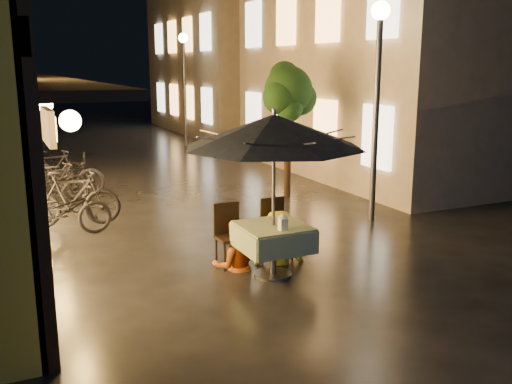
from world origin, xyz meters
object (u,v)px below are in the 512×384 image
person_yellow (279,213)px  cafe_table (273,238)px  person_orange (235,221)px  patio_umbrella (274,131)px  bicycle_0 (61,212)px  table_lantern (283,221)px  streetlamp_near (378,72)px

person_yellow → cafe_table: bearing=69.8°
person_orange → person_yellow: 0.73m
cafe_table → patio_umbrella: patio_umbrella is taller
bicycle_0 → table_lantern: bearing=-148.9°
streetlamp_near → cafe_table: streetlamp_near is taller
table_lantern → cafe_table: bearing=90.0°
cafe_table → person_yellow: person_yellow is taller
person_yellow → bicycle_0: (-2.96, 2.81, -0.33)m
person_orange → bicycle_0: 3.56m
patio_umbrella → person_orange: patio_umbrella is taller
streetlamp_near → person_yellow: (-2.85, -1.46, -2.11)m
patio_umbrella → person_yellow: patio_umbrella is taller
table_lantern → patio_umbrella: bearing=90.0°
streetlamp_near → bicycle_0: (-5.81, 1.35, -2.44)m
table_lantern → bicycle_0: (-2.61, 3.61, -0.44)m
person_orange → cafe_table: bearing=135.6°
person_orange → bicycle_0: person_orange is taller
person_yellow → bicycle_0: person_yellow is taller
streetlamp_near → table_lantern: bearing=-144.8°
patio_umbrella → person_yellow: size_ratio=1.63×
streetlamp_near → cafe_table: (-3.20, -1.96, -2.33)m
streetlamp_near → person_yellow: streetlamp_near is taller
patio_umbrella → person_orange: bearing=123.7°
cafe_table → table_lantern: 0.45m
streetlamp_near → person_orange: (-3.57, -1.40, -2.18)m
cafe_table → table_lantern: (-0.00, -0.30, 0.33)m
person_yellow → streetlamp_near: bearing=-138.2°
cafe_table → person_yellow: (0.35, 0.51, 0.22)m
patio_umbrella → bicycle_0: 4.54m
patio_umbrella → person_yellow: 1.48m
patio_umbrella → person_orange: (-0.37, 0.56, -1.41)m
cafe_table → person_orange: 0.69m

